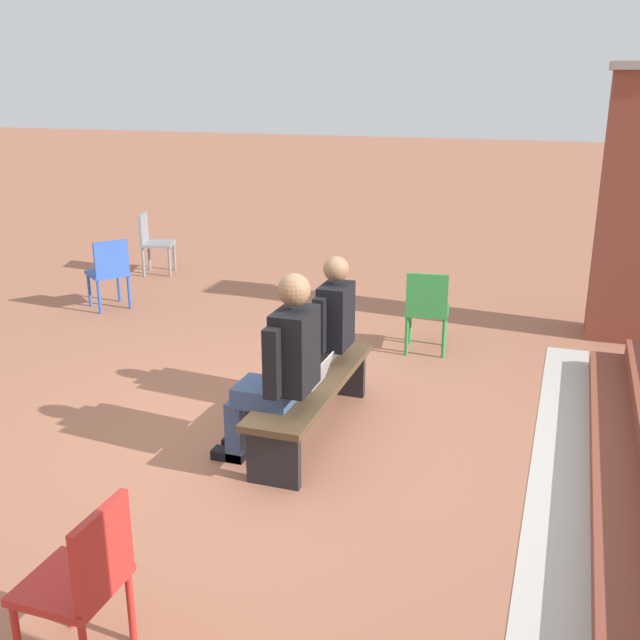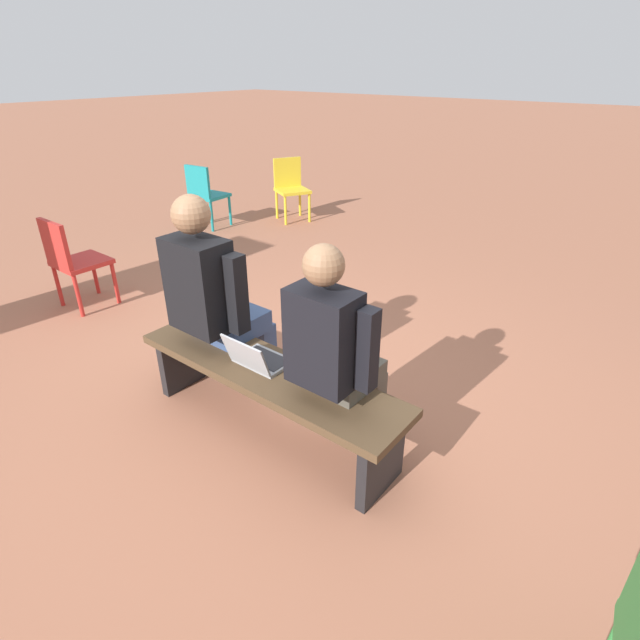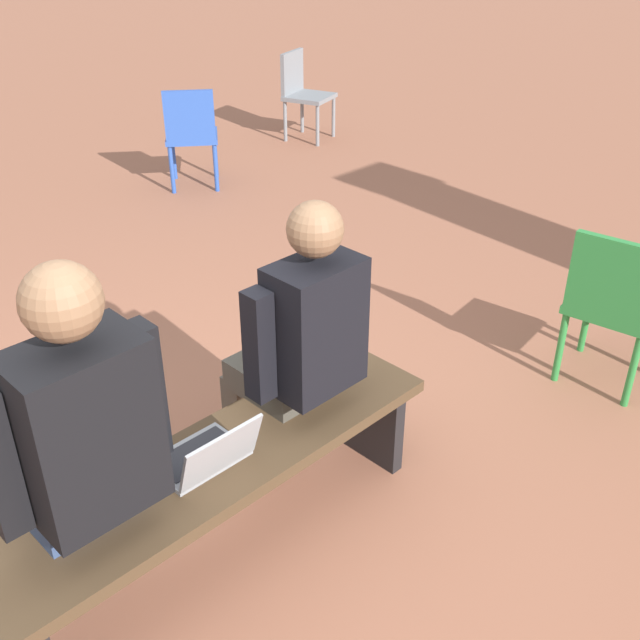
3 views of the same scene
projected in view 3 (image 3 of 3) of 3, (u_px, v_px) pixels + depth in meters
The scene contains 8 objects.
ground_plane at pixel (151, 540), 2.93m from camera, with size 60.00×60.00×0.00m, color #9E6047.
bench at pixel (221, 477), 2.73m from camera, with size 1.80×0.44×0.45m.
person_student at pixel (297, 344), 2.87m from camera, with size 0.52×0.66×1.31m.
person_adult at pixel (75, 446), 2.29m from camera, with size 0.57×0.72×1.40m.
laptop at pixel (207, 455), 2.61m from camera, with size 0.32×0.29×0.21m.
plastic_chair_far_right at pixel (614, 301), 3.62m from camera, with size 0.47×0.47×0.84m.
plastic_chair_far_left at pixel (302, 90), 7.40m from camera, with size 0.53×0.53×0.84m.
plastic_chair_near_bench_right at pixel (191, 132), 6.13m from camera, with size 0.59×0.59×0.84m.
Camera 3 is at (1.01, 1.96, 2.22)m, focal length 42.00 mm.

